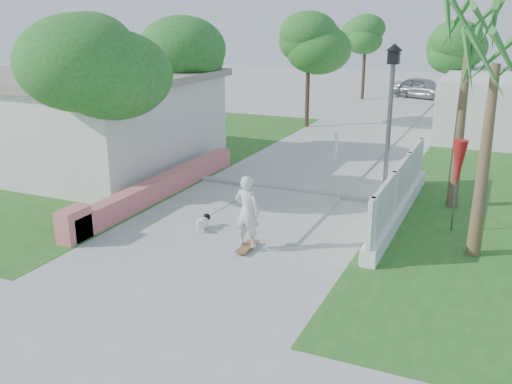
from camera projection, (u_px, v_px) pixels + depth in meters
The scene contains 20 objects.
ground at pixel (191, 268), 12.09m from camera, with size 90.00×90.00×0.00m, color #B7B7B2.
path_strip at pixel (387, 117), 29.49m from camera, with size 3.20×36.00×0.06m, color #B7B7B2.
curb at pixel (291, 190), 17.30m from camera, with size 6.50×0.25×0.10m, color #999993.
grass_left at pixel (138, 154), 21.77m from camera, with size 8.00×20.00×0.01m, color #2A601E.
pink_wall at pixel (154, 190), 16.37m from camera, with size 0.45×8.20×0.80m.
house_left at pixel (78, 119), 19.93m from camera, with size 8.40×7.40×3.23m.
lattice_fence at pixel (399, 198), 14.96m from camera, with size 0.35×7.00×1.50m.
street_lamp at pixel (389, 122), 15.02m from camera, with size 0.44×0.44×4.44m.
bollard at pixel (336, 146), 20.54m from camera, with size 0.14×0.14×1.09m.
patio_umbrella at pixel (458, 166), 13.63m from camera, with size 0.36×0.36×2.30m.
tree_left_near at pixel (98, 66), 15.28m from camera, with size 3.60×3.60×5.28m.
tree_left_mid at pixel (175, 62), 20.55m from camera, with size 3.20×3.20×4.85m.
tree_path_left at pixel (309, 44), 26.01m from camera, with size 3.40×3.40×5.23m.
tree_path_right at pixel (459, 50), 27.18m from camera, with size 3.00×3.00×4.79m.
tree_path_far at pixel (366, 36), 34.65m from camera, with size 3.20×3.20×5.17m.
palm_far at pixel (469, 41), 14.61m from camera, with size 1.80×1.80×5.30m.
palm_near at pixel (495, 76), 11.58m from camera, with size 1.80×1.80×4.70m.
skateboarder at pixel (230, 210), 13.26m from camera, with size 1.82×1.25×1.76m.
dog at pixel (203, 222), 14.09m from camera, with size 0.28×0.61×0.42m.
parked_car at pixel (424, 88), 35.59m from camera, with size 1.58×3.92×1.34m, color #9D9EA4.
Camera 1 is at (5.76, -9.52, 5.18)m, focal length 40.00 mm.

